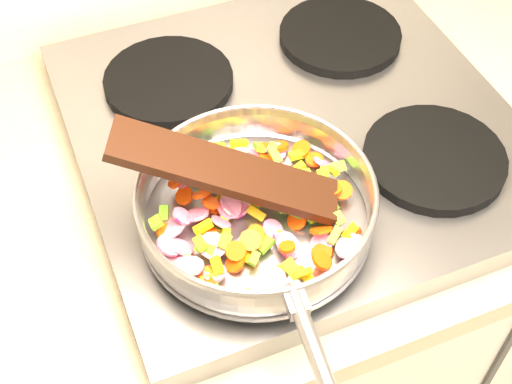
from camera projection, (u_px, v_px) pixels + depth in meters
name	position (u px, v px, depth m)	size (l,w,h in m)	color
cooktop	(294.00, 132.00, 1.01)	(0.60, 0.60, 0.04)	#939399
grate_fl	(238.00, 221.00, 0.88)	(0.19, 0.19, 0.02)	black
grate_fr	(434.00, 158.00, 0.94)	(0.19, 0.19, 0.02)	black
grate_bl	(169.00, 81.00, 1.04)	(0.19, 0.19, 0.02)	black
grate_br	(340.00, 35.00, 1.11)	(0.19, 0.19, 0.02)	black
saute_pan	(257.00, 205.00, 0.84)	(0.33, 0.49, 0.06)	#9E9EA5
vegetable_heap	(253.00, 211.00, 0.85)	(0.26, 0.26, 0.05)	yellow
wooden_spatula	(226.00, 171.00, 0.82)	(0.28, 0.06, 0.01)	black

